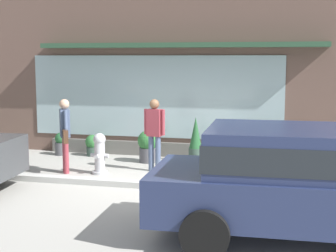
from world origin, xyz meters
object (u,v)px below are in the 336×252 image
Objects in this scene: pedestrian_passerby at (154,129)px; parked_car_navy at (308,178)px; potted_plant_window_left at (148,145)px; pedestrian_with_handbag at (65,130)px; potted_plant_trailing_edge at (273,150)px; potted_plant_low_front at (92,145)px; fire_hydrant at (100,153)px; potted_plant_by_entrance at (61,144)px; potted_plant_window_right at (196,141)px.

parked_car_navy is at bearing -41.53° from pedestrian_passerby.
pedestrian_with_handbag is at bearing -133.30° from potted_plant_window_left.
pedestrian_with_handbag is 4.76m from potted_plant_trailing_edge.
pedestrian_with_handbag is at bearing -85.08° from potted_plant_low_front.
pedestrian_passerby is at bearing 128.87° from parked_car_navy.
pedestrian_passerby is (1.10, 0.53, 0.48)m from fire_hydrant.
pedestrian_with_handbag is 2.23m from potted_plant_by_entrance.
potted_plant_window_left is 1.17m from potted_plant_window_right.
pedestrian_passerby is at bearing 78.39° from pedestrian_with_handbag.
potted_plant_window_right reaches higher than potted_plant_window_left.
pedestrian_passerby is 1.13m from potted_plant_window_left.
pedestrian_passerby is 2.09× the size of potted_plant_window_left.
fire_hydrant is 1.52× the size of potted_plant_by_entrance.
potted_plant_window_left is at bearing -165.38° from potted_plant_window_right.
parked_car_navy is at bearing -63.19° from potted_plant_window_right.
fire_hydrant is at bearing -115.65° from potted_plant_window_left.
pedestrian_with_handbag is 1.48× the size of potted_plant_window_right.
potted_plant_window_left is 1.31× the size of potted_plant_by_entrance.
pedestrian_passerby is 2.95× the size of potted_plant_low_front.
potted_plant_window_right is (2.74, -0.14, 0.24)m from potted_plant_low_front.
pedestrian_with_handbag is at bearing 146.81° from parked_car_navy.
pedestrian_with_handbag is 0.36× the size of parked_car_navy.
potted_plant_window_right is (1.81, 1.72, 0.06)m from fire_hydrant.
potted_plant_low_front is at bearing 164.87° from potted_plant_window_left.
fire_hydrant is 1.31m from pedestrian_passerby.
parked_car_navy is 7.83m from potted_plant_by_entrance.
pedestrian_passerby reaches higher than potted_plant_window_right.
potted_plant_low_front is at bearing 154.64° from pedestrian_with_handbag.
pedestrian_with_handbag reaches higher than potted_plant_trailing_edge.
pedestrian_passerby reaches higher than parked_car_navy.
potted_plant_by_entrance is at bearing 134.74° from fire_hydrant.
potted_plant_trailing_edge is 5.42m from potted_plant_by_entrance.
pedestrian_passerby is 2.16× the size of potted_plant_trailing_edge.
potted_plant_window_right is (1.12, 0.29, 0.11)m from potted_plant_window_left.
fire_hydrant is 0.91m from pedestrian_with_handbag.
parked_car_navy is 7.27m from potted_plant_low_front.
potted_plant_window_left is at bearing 106.42° from pedestrian_with_handbag.
potted_plant_window_left is at bearing -15.13° from potted_plant_low_front.
potted_plant_window_right is at bearing -2.99° from potted_plant_low_front.
potted_plant_trailing_edge reaches higher than potted_plant_by_entrance.
pedestrian_passerby is 1.45m from potted_plant_window_right.
potted_plant_window_right is (-2.47, 4.89, -0.37)m from parked_car_navy.
fire_hydrant is 0.56× the size of pedestrian_passerby.
parked_car_navy is 5.85m from potted_plant_window_left.
potted_plant_by_entrance is 0.84m from potted_plant_low_front.
pedestrian_with_handbag reaches higher than potted_plant_window_left.
parked_car_navy reaches higher than fire_hydrant.
potted_plant_window_left reaches higher than potted_plant_low_front.
pedestrian_passerby is at bearing -65.41° from potted_plant_window_left.
potted_plant_trailing_edge is 4.59m from potted_plant_low_front.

